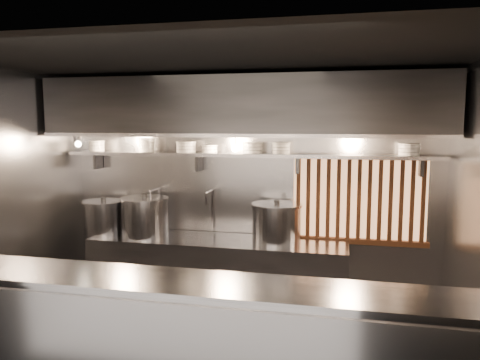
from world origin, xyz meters
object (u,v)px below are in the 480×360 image
at_px(stock_pot_left, 104,217).
at_px(stock_pot_mid, 145,217).
at_px(heat_lamp, 77,139).
at_px(pendant_bulb, 235,148).
at_px(stock_pot_right, 277,223).

distance_m(stock_pot_left, stock_pot_mid, 0.56).
bearing_deg(stock_pot_left, heat_lamp, -117.36).
distance_m(pendant_bulb, stock_pot_right, 0.97).
distance_m(pendant_bulb, stock_pot_mid, 1.37).
bearing_deg(stock_pot_left, stock_pot_mid, -2.86).
height_order(heat_lamp, stock_pot_left, heat_lamp).
relative_size(stock_pot_left, stock_pot_right, 1.09).
distance_m(stock_pot_mid, stock_pot_right, 1.58).
xyz_separation_m(pendant_bulb, stock_pot_left, (-1.65, -0.06, -0.86)).
bearing_deg(stock_pot_left, stock_pot_right, 1.10).
relative_size(heat_lamp, pendant_bulb, 1.87).
relative_size(pendant_bulb, stock_pot_right, 0.30).
bearing_deg(stock_pot_right, stock_pot_left, -178.90).
height_order(heat_lamp, stock_pot_mid, heat_lamp).
xyz_separation_m(heat_lamp, stock_pot_left, (0.15, 0.29, -0.96)).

